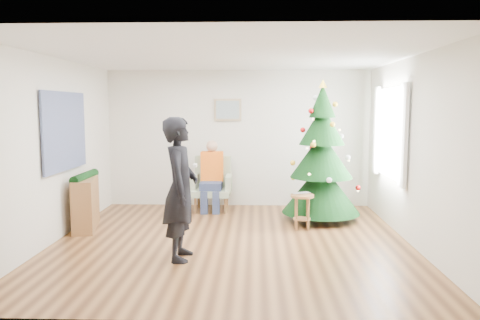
{
  "coord_description": "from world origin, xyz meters",
  "views": [
    {
      "loc": [
        0.35,
        -6.46,
        1.9
      ],
      "look_at": [
        0.1,
        0.6,
        1.1
      ],
      "focal_mm": 35.0,
      "sensor_mm": 36.0,
      "label": 1
    }
  ],
  "objects_px": {
    "armchair": "(212,191)",
    "console": "(86,203)",
    "christmas_tree": "(322,158)",
    "stool": "(302,211)",
    "standing_man": "(180,189)"
  },
  "relations": [
    {
      "from": "christmas_tree",
      "to": "console",
      "type": "relative_size",
      "value": 2.36
    },
    {
      "from": "stool",
      "to": "armchair",
      "type": "distance_m",
      "value": 2.04
    },
    {
      "from": "armchair",
      "to": "console",
      "type": "relative_size",
      "value": 0.99
    },
    {
      "from": "christmas_tree",
      "to": "armchair",
      "type": "distance_m",
      "value": 2.16
    },
    {
      "from": "christmas_tree",
      "to": "stool",
      "type": "relative_size",
      "value": 4.31
    },
    {
      "from": "console",
      "to": "stool",
      "type": "bearing_deg",
      "value": -11.57
    },
    {
      "from": "standing_man",
      "to": "console",
      "type": "distance_m",
      "value": 2.31
    },
    {
      "from": "console",
      "to": "standing_man",
      "type": "bearing_deg",
      "value": -52.18
    },
    {
      "from": "christmas_tree",
      "to": "standing_man",
      "type": "distance_m",
      "value": 2.94
    },
    {
      "from": "stool",
      "to": "armchair",
      "type": "relative_size",
      "value": 0.56
    },
    {
      "from": "christmas_tree",
      "to": "armchair",
      "type": "bearing_deg",
      "value": 159.6
    },
    {
      "from": "christmas_tree",
      "to": "stool",
      "type": "distance_m",
      "value": 1.07
    },
    {
      "from": "standing_man",
      "to": "armchair",
      "type": "bearing_deg",
      "value": -3.14
    },
    {
      "from": "armchair",
      "to": "stool",
      "type": "bearing_deg",
      "value": -40.34
    },
    {
      "from": "armchair",
      "to": "console",
      "type": "distance_m",
      "value": 2.32
    }
  ]
}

